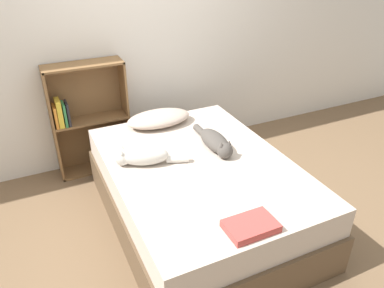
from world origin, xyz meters
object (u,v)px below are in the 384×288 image
(cat_light, at_px, (142,156))
(cat_dark, at_px, (216,142))
(bed, at_px, (200,193))
(bookshelf, at_px, (87,117))
(pillow, at_px, (159,118))

(cat_light, bearing_deg, cat_dark, -162.99)
(bed, height_order, cat_light, cat_light)
(bed, bearing_deg, cat_light, 155.88)
(bed, height_order, bookshelf, bookshelf)
(pillow, xyz_separation_m, cat_dark, (0.27, -0.64, 0.00))
(cat_light, bearing_deg, bed, 176.29)
(bookshelf, bearing_deg, bed, -62.74)
(cat_light, bearing_deg, bookshelf, -57.66)
(bed, bearing_deg, bookshelf, 117.26)
(cat_dark, bearing_deg, cat_light, -92.89)
(pillow, bearing_deg, bed, -86.57)
(bed, height_order, cat_dark, cat_dark)
(bed, xyz_separation_m, pillow, (-0.05, 0.79, 0.36))
(pillow, bearing_deg, bookshelf, 142.42)
(cat_dark, xyz_separation_m, bookshelf, (-0.86, 1.10, -0.06))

